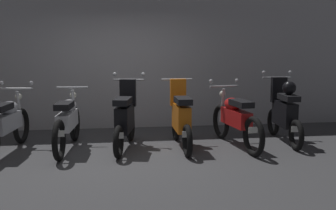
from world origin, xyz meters
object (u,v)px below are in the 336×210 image
object	(u,v)px
motorbike_slot_3	(125,118)
motorbike_slot_4	(181,118)
motorbike_slot_1	(7,124)
motorbike_slot_2	(68,121)
motorbike_slot_5	(235,119)
motorbike_slot_6	(284,112)

from	to	relation	value
motorbike_slot_3	motorbike_slot_4	size ratio (longest dim) A/B	0.99
motorbike_slot_1	motorbike_slot_2	xyz separation A→B (m)	(0.97, 0.08, -0.00)
motorbike_slot_2	motorbike_slot_4	bearing A→B (deg)	-2.97
motorbike_slot_4	motorbike_slot_5	bearing A→B (deg)	-2.60
motorbike_slot_1	motorbike_slot_2	world-z (taller)	motorbike_slot_1
motorbike_slot_5	motorbike_slot_6	size ratio (longest dim) A/B	1.15
motorbike_slot_1	motorbike_slot_3	distance (m)	1.95
motorbike_slot_1	motorbike_slot_4	size ratio (longest dim) A/B	1.16
motorbike_slot_4	motorbike_slot_5	distance (m)	0.97
motorbike_slot_2	motorbike_slot_3	world-z (taller)	motorbike_slot_3
motorbike_slot_6	motorbike_slot_3	bearing A→B (deg)	-178.36
motorbike_slot_5	motorbike_slot_6	distance (m)	0.99
motorbike_slot_2	motorbike_slot_3	distance (m)	0.98
motorbike_slot_3	motorbike_slot_4	world-z (taller)	motorbike_slot_3
motorbike_slot_2	motorbike_slot_6	world-z (taller)	motorbike_slot_6
motorbike_slot_1	motorbike_slot_4	distance (m)	2.91
motorbike_slot_1	motorbike_slot_6	size ratio (longest dim) A/B	1.16
motorbike_slot_2	motorbike_slot_4	xyz separation A→B (m)	(1.94, -0.10, 0.03)
motorbike_slot_1	motorbike_slot_5	xyz separation A→B (m)	(3.87, -0.06, 0.00)
motorbike_slot_4	motorbike_slot_3	bearing A→B (deg)	177.18
motorbike_slot_2	motorbike_slot_4	size ratio (longest dim) A/B	1.16
motorbike_slot_4	motorbike_slot_2	bearing A→B (deg)	177.03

